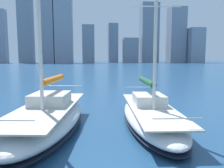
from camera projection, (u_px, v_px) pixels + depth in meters
name	position (u px, v px, depth m)	size (l,w,h in m)	color
city_skyline	(91.00, 34.00, 163.25)	(169.24, 21.86, 54.45)	#929CAB
sailboat_forest	(150.00, 114.00, 11.39)	(3.14, 8.92, 9.07)	white
sailboat_orange	(48.00, 116.00, 10.46)	(3.95, 9.09, 11.79)	silver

